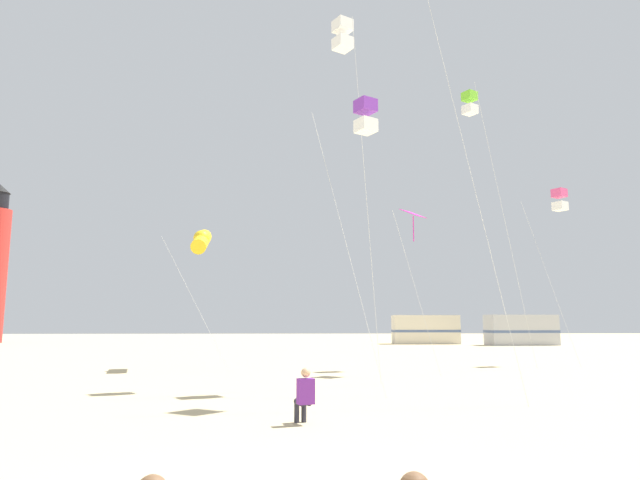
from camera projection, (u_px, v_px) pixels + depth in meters
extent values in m
cube|color=#722D99|center=(306.00, 391.00, 11.57)|extent=(0.39, 0.31, 0.52)
sphere|color=#D8A87F|center=(306.00, 373.00, 11.63)|extent=(0.20, 0.20, 0.20)
cylinder|color=#2D2D38|center=(306.00, 402.00, 11.73)|extent=(0.23, 0.38, 0.13)
cylinder|color=#2D2D38|center=(304.00, 412.00, 11.85)|extent=(0.11, 0.11, 0.42)
cylinder|color=#2D2D38|center=(299.00, 402.00, 11.68)|extent=(0.23, 0.38, 0.13)
cylinder|color=#2D2D38|center=(297.00, 412.00, 11.79)|extent=(0.11, 0.11, 0.42)
cylinder|color=silver|center=(506.00, 225.00, 25.72)|extent=(3.05, 1.90, 13.05)
cube|color=#72D12D|center=(469.00, 96.00, 28.17)|extent=(0.82, 0.82, 0.44)
cube|color=white|center=(470.00, 110.00, 28.07)|extent=(0.82, 0.82, 0.44)
cylinder|color=silver|center=(416.00, 291.00, 22.39)|extent=(1.76, 0.31, 6.69)
cube|color=#D826A5|center=(413.00, 214.00, 23.75)|extent=(1.22, 1.22, 0.40)
cylinder|color=#D826A5|center=(413.00, 229.00, 23.65)|extent=(0.04, 0.04, 1.10)
cylinder|color=silver|center=(195.00, 303.00, 24.19)|extent=(3.11, 0.13, 5.86)
cylinder|color=yellow|center=(201.00, 241.00, 26.14)|extent=(0.80, 2.52, 1.48)
sphere|color=yellow|center=(202.00, 238.00, 26.17)|extent=(0.76, 0.76, 0.76)
cylinder|color=silver|center=(549.00, 279.00, 27.81)|extent=(1.48, 2.35, 8.47)
cube|color=#E54C8C|center=(559.00, 193.00, 29.26)|extent=(0.82, 0.82, 0.44)
cube|color=white|center=(560.00, 206.00, 29.16)|extent=(0.82, 0.82, 0.44)
cylinder|color=silver|center=(366.00, 199.00, 19.29)|extent=(1.07, 1.51, 12.67)
cube|color=white|center=(342.00, 26.00, 20.75)|extent=(0.82, 0.82, 0.44)
cube|color=white|center=(343.00, 44.00, 20.65)|extent=(0.82, 0.82, 0.44)
cylinder|color=silver|center=(466.00, 152.00, 15.50)|extent=(2.37, 1.12, 13.56)
cylinder|color=silver|center=(346.00, 244.00, 17.05)|extent=(2.07, 1.60, 8.97)
cube|color=purple|center=(366.00, 106.00, 18.81)|extent=(0.82, 0.82, 0.44)
cube|color=white|center=(366.00, 126.00, 18.71)|extent=(0.82, 0.82, 0.44)
cone|color=black|center=(0.00, 189.00, 59.75)|extent=(2.20, 2.20, 1.00)
cube|color=beige|center=(425.00, 330.00, 55.11)|extent=(6.45, 2.44, 2.80)
cube|color=#4C608C|center=(425.00, 331.00, 55.09)|extent=(6.49, 2.48, 0.24)
cube|color=#B7BABF|center=(521.00, 330.00, 51.90)|extent=(6.55, 2.76, 2.80)
cube|color=#4C608C|center=(521.00, 331.00, 51.88)|extent=(6.59, 2.80, 0.24)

